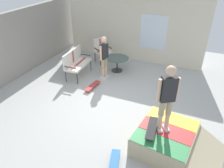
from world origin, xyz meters
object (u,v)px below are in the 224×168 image
skateboard_on_ramp (152,128)px  person_skater (167,95)px  skate_ramp (166,139)px  patio_chair_near_house (101,48)px  patio_table (117,62)px  skateboard_by_bench (93,86)px  person_watching (104,55)px  skateboard_spare (114,163)px  patio_bench (75,61)px

skateboard_on_ramp → person_skater: bearing=-55.2°
person_skater → skateboard_on_ramp: size_ratio=2.02×
skate_ramp → person_skater: person_skater is taller
patio_chair_near_house → patio_table: bearing=-122.4°
skateboard_by_bench → skateboard_on_ramp: bearing=-126.6°
skateboard_on_ramp → skateboard_by_bench: bearing=53.4°
person_watching → skateboard_by_bench: 1.21m
person_watching → person_skater: person_skater is taller
patio_chair_near_house → person_skater: bearing=-138.7°
skate_ramp → person_skater: bearing=94.4°
person_skater → skateboard_by_bench: size_ratio=2.02×
skateboard_spare → person_watching: bearing=28.0°
person_watching → skateboard_spare: person_watching is taller
person_skater → skateboard_by_bench: (1.76, 2.79, -1.40)m
person_skater → skateboard_spare: size_ratio=2.00×
patio_table → person_skater: person_skater is taller
patio_bench → patio_chair_near_house: 1.64m
person_skater → skateboard_on_ramp: person_skater is taller
patio_table → skateboard_spare: patio_table is taller
patio_bench → person_skater: bearing=-121.8°
skate_ramp → patio_bench: size_ratio=1.67×
skate_ramp → skateboard_spare: 1.39m
skateboard_on_ramp → patio_bench: bearing=55.0°
patio_chair_near_house → skateboard_spare: size_ratio=1.24×
skate_ramp → patio_bench: 4.59m
person_watching → person_skater: bearing=-133.8°
skateboard_by_bench → skateboard_on_ramp: size_ratio=1.00×
patio_chair_near_house → skateboard_spare: 5.67m
skate_ramp → person_watching: person_watching is taller
skate_ramp → person_skater: size_ratio=1.30×
skateboard_spare → skate_ramp: bearing=-42.3°
patio_bench → person_watching: (0.26, -1.08, 0.32)m
skateboard_on_ramp → patio_chair_near_house: bearing=38.4°
patio_table → skateboard_spare: bearing=-158.7°
patio_chair_near_house → patio_table: size_ratio=1.13×
skateboard_on_ramp → skateboard_spare: bearing=146.0°
patio_table → skateboard_on_ramp: skateboard_on_ramp is taller
skate_ramp → patio_table: size_ratio=2.38×
skateboard_spare → skateboard_by_bench: bearing=35.7°
patio_table → skateboard_by_bench: size_ratio=1.10×
patio_table → skateboard_on_ramp: (-3.48, -2.27, 0.21)m
patio_bench → skateboard_on_ramp: patio_bench is taller
patio_table → person_watching: 0.92m
patio_bench → person_watching: size_ratio=0.79×
person_watching → skateboard_by_bench: bearing=175.8°
patio_bench → skateboard_spare: size_ratio=1.55×
skateboard_by_bench → person_watching: bearing=-4.2°
patio_chair_near_house → skateboard_by_bench: 2.36m
skateboard_on_ramp → skate_ramp: bearing=-65.2°
patio_table → person_skater: 4.30m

